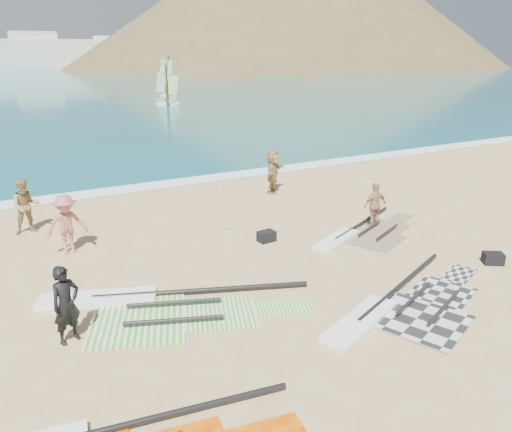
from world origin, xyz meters
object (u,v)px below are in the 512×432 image
rig_grey (402,308)px  gear_bag_far (493,258)px  rig_green (152,306)px  beachgoer_left (26,206)px  beachgoer_mid (67,224)px  beachgoer_back (375,205)px  rig_orange (362,234)px  beachgoer_right (273,172)px  gear_bag_near (266,236)px  person_wetsuit (66,305)px

rig_grey → gear_bag_far: 4.20m
rig_grey → rig_green: size_ratio=0.93×
rig_green → beachgoer_left: bearing=126.7°
rig_green → beachgoer_mid: size_ratio=3.51×
beachgoer_mid → beachgoer_back: bearing=-17.9°
rig_orange → rig_grey: bearing=-144.2°
rig_green → gear_bag_far: (9.18, -2.18, 0.11)m
beachgoer_left → rig_grey: bearing=-55.5°
gear_bag_far → beachgoer_right: size_ratio=0.30×
rig_orange → beachgoer_left: size_ratio=2.74×
beachgoer_left → beachgoer_right: (9.45, 0.26, -0.01)m
rig_grey → rig_orange: bearing=38.2°
gear_bag_near → gear_bag_far: size_ratio=0.98×
gear_bag_far → beachgoer_mid: bearing=147.3°
beachgoer_back → beachgoer_right: 5.40m
rig_green → rig_orange: 7.53m
beachgoer_left → beachgoer_right: 9.46m
rig_grey → beachgoer_back: size_ratio=3.75×
beachgoer_right → beachgoer_mid: bearing=153.8°
rig_orange → gear_bag_far: gear_bag_far is taller
rig_grey → beachgoer_right: bearing=53.9°
rig_grey → gear_bag_far: bearing=-12.6°
gear_bag_far → person_wetsuit: size_ratio=0.32×
person_wetsuit → beachgoer_left: bearing=66.7°
gear_bag_far → person_wetsuit: (-11.09, 1.68, 0.68)m
person_wetsuit → beachgoer_back: person_wetsuit is taller
rig_grey → beachgoer_mid: (-6.15, 7.32, 0.84)m
rig_orange → gear_bag_near: (-2.96, 1.07, 0.12)m
rig_grey → beachgoer_left: size_ratio=3.21×
rig_green → beachgoer_right: size_ratio=3.49×
rig_green → beachgoer_back: beachgoer_back is taller
rig_grey → person_wetsuit: bearing=138.6°
rig_green → gear_bag_far: gear_bag_far is taller
beachgoer_back → gear_bag_near: bearing=-9.5°
rig_orange → person_wetsuit: person_wetsuit is taller
gear_bag_near → beachgoer_back: (3.84, -0.62, 0.61)m
person_wetsuit → beachgoer_left: 7.34m
rig_orange → beachgoer_right: (0.07, 5.79, 0.85)m
rig_green → beachgoer_mid: (-1.11, 4.42, 0.84)m
rig_grey → rig_orange: 4.83m
rig_orange → gear_bag_near: gear_bag_near is taller
gear_bag_far → beachgoer_back: 4.09m
rig_orange → beachgoer_back: 1.23m
rig_green → beachgoer_mid: beachgoer_mid is taller
beachgoer_mid → beachgoer_back: (9.40, -2.66, -0.11)m
rig_grey → beachgoer_back: 5.73m
rig_grey → gear_bag_far: gear_bag_far is taller
rig_grey → beachgoer_right: 10.33m
beachgoer_mid → beachgoer_right: bearing=15.2°
person_wetsuit → beachgoer_back: bearing=-11.2°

